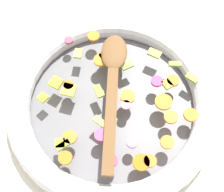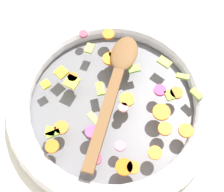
# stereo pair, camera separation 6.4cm
# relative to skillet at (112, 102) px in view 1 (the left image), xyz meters

# --- Properties ---
(ground_plane) EXTENTS (4.00, 4.00, 0.00)m
(ground_plane) POSITION_rel_skillet_xyz_m (0.00, 0.00, -0.02)
(ground_plane) COLOR silver
(skillet) EXTENTS (0.45, 0.45, 0.05)m
(skillet) POSITION_rel_skillet_xyz_m (0.00, 0.00, 0.00)
(skillet) COLOR slate
(skillet) RESTS_ON ground_plane
(chopped_vegetables) EXTENTS (0.34, 0.33, 0.01)m
(chopped_vegetables) POSITION_rel_skillet_xyz_m (-0.02, -0.00, 0.03)
(chopped_vegetables) COLOR orange
(chopped_vegetables) RESTS_ON skillet
(wooden_spoon) EXTENTS (0.21, 0.28, 0.01)m
(wooden_spoon) POSITION_rel_skillet_xyz_m (0.01, -0.02, 0.04)
(wooden_spoon) COLOR brown
(wooden_spoon) RESTS_ON chopped_vegetables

